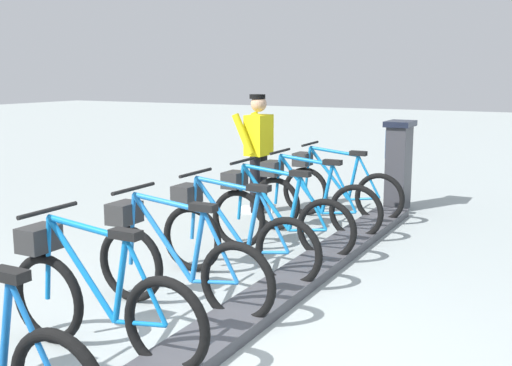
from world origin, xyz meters
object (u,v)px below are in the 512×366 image
at_px(worker_near_rack, 258,149).
at_px(bike_docked_3, 231,235).
at_px(bike_docked_4, 174,261).
at_px(bike_docked_5, 95,297).
at_px(bike_docked_2, 275,215).
at_px(bike_docked_0, 336,187).
at_px(bike_docked_1, 309,200).
at_px(payment_kiosk, 398,164).

bearing_deg(worker_near_rack, bike_docked_3, 112.76).
height_order(bike_docked_4, bike_docked_5, same).
height_order(bike_docked_2, bike_docked_5, same).
distance_m(bike_docked_0, worker_near_rack, 1.22).
xyz_separation_m(bike_docked_1, bike_docked_2, (0.00, 0.94, 0.00)).
xyz_separation_m(bike_docked_3, bike_docked_4, (0.00, 0.94, 0.00)).
bearing_deg(bike_docked_1, worker_near_rack, -34.87).
relative_size(bike_docked_1, worker_near_rack, 1.04).
bearing_deg(bike_docked_0, bike_docked_3, 90.00).
relative_size(bike_docked_1, bike_docked_4, 1.00).
distance_m(bike_docked_1, bike_docked_4, 2.81).
bearing_deg(bike_docked_2, bike_docked_4, 90.00).
bearing_deg(bike_docked_2, worker_near_rack, -57.00).
height_order(bike_docked_2, bike_docked_3, same).
height_order(payment_kiosk, bike_docked_1, payment_kiosk).
bearing_deg(bike_docked_1, bike_docked_5, 90.00).
bearing_deg(bike_docked_1, bike_docked_4, 90.00).
bearing_deg(bike_docked_3, bike_docked_2, -90.00).
relative_size(payment_kiosk, bike_docked_1, 0.74).
relative_size(payment_kiosk, bike_docked_4, 0.74).
distance_m(bike_docked_3, worker_near_rack, 2.91).
bearing_deg(bike_docked_4, bike_docked_1, -90.00).
distance_m(bike_docked_5, worker_near_rack, 4.67).
xyz_separation_m(bike_docked_2, bike_docked_3, (0.00, 0.94, 0.00)).
bearing_deg(bike_docked_5, bike_docked_0, -90.00).
relative_size(bike_docked_1, bike_docked_2, 1.00).
xyz_separation_m(bike_docked_1, bike_docked_3, (0.00, 1.87, 0.00)).
relative_size(payment_kiosk, worker_near_rack, 0.77).
relative_size(bike_docked_4, bike_docked_5, 1.00).
height_order(bike_docked_0, bike_docked_1, same).
bearing_deg(bike_docked_0, bike_docked_2, 90.00).
bearing_deg(bike_docked_0, payment_kiosk, -120.27).
height_order(payment_kiosk, bike_docked_5, payment_kiosk).
relative_size(bike_docked_0, worker_near_rack, 1.04).
height_order(bike_docked_1, bike_docked_4, same).
distance_m(bike_docked_3, bike_docked_4, 0.94).
relative_size(payment_kiosk, bike_docked_5, 0.74).
xyz_separation_m(bike_docked_0, worker_near_rack, (1.11, 0.16, 0.48)).
bearing_deg(bike_docked_2, bike_docked_0, -90.00).
bearing_deg(payment_kiosk, bike_docked_5, 84.23).
bearing_deg(bike_docked_5, payment_kiosk, -95.77).
xyz_separation_m(bike_docked_2, bike_docked_4, (0.00, 1.87, 0.00)).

